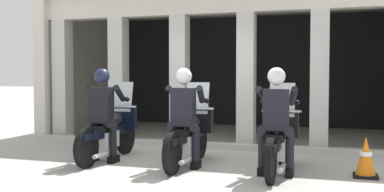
{
  "coord_description": "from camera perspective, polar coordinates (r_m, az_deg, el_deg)",
  "views": [
    {
      "loc": [
        2.31,
        -7.19,
        1.47
      ],
      "look_at": [
        0.0,
        0.05,
        1.12
      ],
      "focal_mm": 42.82,
      "sensor_mm": 36.0,
      "label": 1
    }
  ],
  "objects": [
    {
      "name": "ground_plane",
      "position": [
        10.55,
        4.89,
        -5.41
      ],
      "size": [
        80.0,
        80.0,
        0.0
      ],
      "primitive_type": "plane",
      "color": "#A8A59E"
    },
    {
      "name": "station_building",
      "position": [
        11.82,
        5.4,
        5.46
      ],
      "size": [
        8.36,
        4.63,
        3.34
      ],
      "color": "black",
      "rests_on": "ground"
    },
    {
      "name": "kerb_strip",
      "position": [
        9.26,
        1.71,
        -6.16
      ],
      "size": [
        7.86,
        0.24,
        0.12
      ],
      "primitive_type": "cube",
      "color": "#B7B5AD",
      "rests_on": "ground"
    },
    {
      "name": "motorcycle_left",
      "position": [
        8.15,
        -10.07,
        -4.27
      ],
      "size": [
        0.62,
        2.04,
        1.35
      ],
      "rotation": [
        0.0,
        0.0,
        -0.19
      ],
      "color": "black",
      "rests_on": "ground"
    },
    {
      "name": "police_officer_left",
      "position": [
        7.86,
        -11.07,
        -1.33
      ],
      "size": [
        0.63,
        0.61,
        1.58
      ],
      "rotation": [
        0.0,
        0.0,
        -0.19
      ],
      "color": "black",
      "rests_on": "ground"
    },
    {
      "name": "motorcycle_center",
      "position": [
        7.54,
        -0.3,
        -4.79
      ],
      "size": [
        0.62,
        2.04,
        1.35
      ],
      "rotation": [
        0.0,
        0.0,
        -0.03
      ],
      "color": "black",
      "rests_on": "ground"
    },
    {
      "name": "police_officer_center",
      "position": [
        7.23,
        -1.01,
        -1.62
      ],
      "size": [
        0.63,
        0.61,
        1.58
      ],
      "rotation": [
        0.0,
        0.0,
        -0.03
      ],
      "color": "black",
      "rests_on": "ground"
    },
    {
      "name": "motorcycle_right",
      "position": [
        7.09,
        10.73,
        -5.3
      ],
      "size": [
        0.62,
        2.04,
        1.35
      ],
      "rotation": [
        0.0,
        0.0,
        -0.12
      ],
      "color": "black",
      "rests_on": "ground"
    },
    {
      "name": "police_officer_right",
      "position": [
        6.76,
        10.45,
        -1.95
      ],
      "size": [
        0.63,
        0.61,
        1.58
      ],
      "rotation": [
        0.0,
        0.0,
        -0.12
      ],
      "color": "black",
      "rests_on": "ground"
    },
    {
      "name": "traffic_cone_flank",
      "position": [
        7.09,
        20.83,
        -7.16
      ],
      "size": [
        0.34,
        0.34,
        0.59
      ],
      "color": "black",
      "rests_on": "ground"
    }
  ]
}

